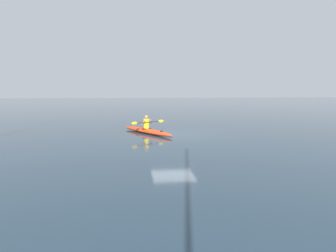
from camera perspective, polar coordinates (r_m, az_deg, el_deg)
name	(u,v)px	position (r m, az deg, el deg)	size (l,w,h in m)	color
ground_plane	(173,135)	(17.60, 1.00, -1.65)	(160.00, 160.00, 0.00)	#233847
kayak	(147,131)	(18.16, -4.06, -0.91)	(3.06, 4.63, 0.30)	red
kayaker	(147,123)	(18.12, -4.12, 0.65)	(2.01, 1.20, 0.79)	yellow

